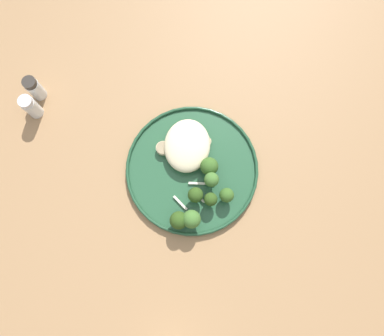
% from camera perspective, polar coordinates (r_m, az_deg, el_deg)
% --- Properties ---
extents(ground, '(6.00, 6.00, 0.00)m').
position_cam_1_polar(ground, '(1.56, -1.70, -5.59)').
color(ground, '#2D2B28').
extents(wooden_dining_table, '(1.40, 1.00, 0.74)m').
position_cam_1_polar(wooden_dining_table, '(0.91, -2.90, -0.08)').
color(wooden_dining_table, '#9E754C').
rests_on(wooden_dining_table, ground).
extents(dinner_plate, '(0.29, 0.29, 0.02)m').
position_cam_1_polar(dinner_plate, '(0.82, -0.00, -0.18)').
color(dinner_plate, '#235133').
rests_on(dinner_plate, wooden_dining_table).
extents(noodle_bed, '(0.12, 0.10, 0.04)m').
position_cam_1_polar(noodle_bed, '(0.81, -0.74, 3.41)').
color(noodle_bed, beige).
rests_on(noodle_bed, dinner_plate).
extents(seared_scallop_half_hidden, '(0.03, 0.03, 0.01)m').
position_cam_1_polar(seared_scallop_half_hidden, '(0.82, -1.05, 3.28)').
color(seared_scallop_half_hidden, beige).
rests_on(seared_scallop_half_hidden, dinner_plate).
extents(seared_scallop_rear_pale, '(0.03, 0.03, 0.01)m').
position_cam_1_polar(seared_scallop_rear_pale, '(0.82, -4.42, 3.00)').
color(seared_scallop_rear_pale, beige).
rests_on(seared_scallop_rear_pale, dinner_plate).
extents(seared_scallop_tiny_bay, '(0.02, 0.02, 0.01)m').
position_cam_1_polar(seared_scallop_tiny_bay, '(0.83, 2.07, 3.97)').
color(seared_scallop_tiny_bay, beige).
rests_on(seared_scallop_tiny_bay, dinner_plate).
extents(seared_scallop_right_edge, '(0.03, 0.03, 0.01)m').
position_cam_1_polar(seared_scallop_right_edge, '(0.82, -0.92, 1.91)').
color(seared_scallop_right_edge, '#DBB77A').
rests_on(seared_scallop_right_edge, dinner_plate).
extents(seared_scallop_on_noodles, '(0.04, 0.04, 0.02)m').
position_cam_1_polar(seared_scallop_on_noodles, '(0.83, -0.74, 4.76)').
color(seared_scallop_on_noodles, beige).
rests_on(seared_scallop_on_noodles, dinner_plate).
extents(seared_scallop_tilted_round, '(0.03, 0.03, 0.01)m').
position_cam_1_polar(seared_scallop_tilted_round, '(0.83, -2.45, 5.03)').
color(seared_scallop_tilted_round, '#DBB77A').
rests_on(seared_scallop_tilted_round, dinner_plate).
extents(broccoli_floret_beside_noodles, '(0.03, 0.03, 0.05)m').
position_cam_1_polar(broccoli_floret_beside_noodles, '(0.78, 0.53, -4.14)').
color(broccoli_floret_beside_noodles, '#7A994C').
rests_on(broccoli_floret_beside_noodles, dinner_plate).
extents(broccoli_floret_small_sprig, '(0.03, 0.03, 0.05)m').
position_cam_1_polar(broccoli_floret_small_sprig, '(0.78, 2.84, -4.79)').
color(broccoli_floret_small_sprig, '#89A356').
rests_on(broccoli_floret_small_sprig, dinner_plate).
extents(broccoli_floret_split_head, '(0.03, 0.03, 0.05)m').
position_cam_1_polar(broccoli_floret_split_head, '(0.78, 2.97, -1.82)').
color(broccoli_floret_split_head, '#7A994C').
rests_on(broccoli_floret_split_head, dinner_plate).
extents(broccoli_floret_rear_charred, '(0.04, 0.04, 0.05)m').
position_cam_1_polar(broccoli_floret_rear_charred, '(0.79, 2.63, 0.24)').
color(broccoli_floret_rear_charred, '#7A994C').
rests_on(broccoli_floret_rear_charred, dinner_plate).
extents(broccoli_floret_front_edge, '(0.03, 0.03, 0.04)m').
position_cam_1_polar(broccoli_floret_front_edge, '(0.78, 5.28, -4.15)').
color(broccoli_floret_front_edge, '#7A994C').
rests_on(broccoli_floret_front_edge, dinner_plate).
extents(broccoli_floret_left_leaning, '(0.04, 0.04, 0.05)m').
position_cam_1_polar(broccoli_floret_left_leaning, '(0.77, -2.03, -7.95)').
color(broccoli_floret_left_leaning, '#89A356').
rests_on(broccoli_floret_left_leaning, dinner_plate).
extents(broccoli_floret_near_rim, '(0.04, 0.04, 0.06)m').
position_cam_1_polar(broccoli_floret_near_rim, '(0.77, -0.07, -7.79)').
color(broccoli_floret_near_rim, '#7A994C').
rests_on(broccoli_floret_near_rim, dinner_plate).
extents(onion_sliver_short_strip, '(0.02, 0.03, 0.00)m').
position_cam_1_polar(onion_sliver_short_strip, '(0.82, -1.48, 0.23)').
color(onion_sliver_short_strip, silver).
rests_on(onion_sliver_short_strip, dinner_plate).
extents(onion_sliver_long_sliver, '(0.01, 0.06, 0.00)m').
position_cam_1_polar(onion_sliver_long_sliver, '(0.81, 1.47, -2.37)').
color(onion_sliver_long_sliver, silver).
rests_on(onion_sliver_long_sliver, dinner_plate).
extents(onion_sliver_curled_piece, '(0.02, 0.04, 0.00)m').
position_cam_1_polar(onion_sliver_curled_piece, '(0.80, 0.85, -4.40)').
color(onion_sliver_curled_piece, silver).
rests_on(onion_sliver_curled_piece, dinner_plate).
extents(onion_sliver_pale_crescent, '(0.03, 0.03, 0.00)m').
position_cam_1_polar(onion_sliver_pale_crescent, '(0.80, -1.78, -5.32)').
color(onion_sliver_pale_crescent, silver).
rests_on(onion_sliver_pale_crescent, dinner_plate).
extents(salt_shaker, '(0.03, 0.03, 0.07)m').
position_cam_1_polar(salt_shaker, '(0.91, -23.28, 8.56)').
color(salt_shaker, white).
rests_on(salt_shaker, wooden_dining_table).
extents(pepper_shaker, '(0.03, 0.03, 0.07)m').
position_cam_1_polar(pepper_shaker, '(0.93, -22.79, 11.10)').
color(pepper_shaker, white).
rests_on(pepper_shaker, wooden_dining_table).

